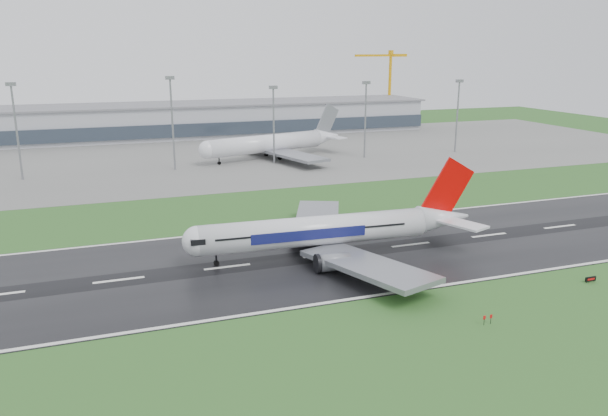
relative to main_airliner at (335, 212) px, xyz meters
name	(u,v)px	position (x,y,z in m)	size (l,w,h in m)	color
ground	(324,256)	(-2.28, 0.07, -9.08)	(520.00, 520.00, 0.00)	#25551F
runway	(324,255)	(-2.28, 0.07, -9.03)	(400.00, 45.00, 0.10)	black
apron	(210,155)	(-2.28, 125.07, -9.04)	(400.00, 130.00, 0.08)	slate
terminal	(186,120)	(-2.28, 185.07, -1.58)	(240.00, 36.00, 15.00)	#999BA4
main_airliner	(335,212)	(0.00, 0.00, 0.00)	(60.85, 57.95, 17.97)	silver
parked_airliner	(271,134)	(19.28, 110.84, 0.45)	(64.49, 60.05, 18.90)	white
tower_crane	(390,87)	(116.31, 200.07, 11.41)	(41.24, 2.25, 40.99)	orange
runway_sign	(590,279)	(37.87, -29.09, -8.56)	(2.30, 0.26, 1.04)	black
floodmast_1	(17,134)	(-67.79, 100.07, 5.80)	(0.64, 0.64, 29.76)	gray
floodmast_2	(173,126)	(-19.13, 100.07, 6.41)	(0.64, 0.64, 30.98)	gray
floodmast_3	(274,127)	(17.10, 100.07, 4.48)	(0.64, 0.64, 27.12)	gray
floodmast_4	(365,122)	(53.84, 100.07, 4.98)	(0.64, 0.64, 28.13)	gray
floodmast_5	(457,118)	(95.06, 100.07, 4.96)	(0.64, 0.64, 28.09)	gray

